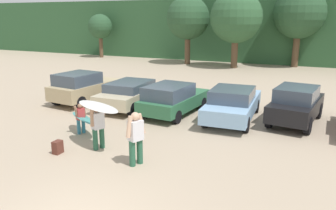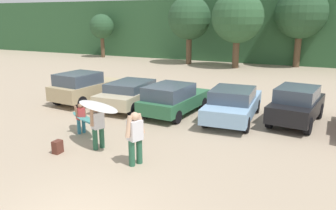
{
  "view_description": "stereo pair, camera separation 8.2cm",
  "coord_description": "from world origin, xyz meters",
  "px_view_note": "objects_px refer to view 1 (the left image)",
  "views": [
    {
      "loc": [
        4.75,
        -5.17,
        4.6
      ],
      "look_at": [
        -0.46,
        6.36,
        1.27
      ],
      "focal_mm": 36.1,
      "sensor_mm": 36.0,
      "label": 1
    },
    {
      "loc": [
        4.83,
        -5.14,
        4.6
      ],
      "look_at": [
        -0.46,
        6.36,
        1.27
      ],
      "focal_mm": 36.1,
      "sensor_mm": 36.0,
      "label": 2
    }
  ],
  "objects_px": {
    "parked_car_sky_blue": "(233,103)",
    "backpack_dropped": "(58,147)",
    "parked_car_forest_green": "(173,99)",
    "surfboard_teal": "(84,118)",
    "person_adult": "(98,125)",
    "person_companion": "(136,135)",
    "person_child": "(80,117)",
    "parked_car_black": "(296,104)",
    "surfboard_white": "(98,106)",
    "parked_car_champagne": "(130,93)",
    "parked_car_tan": "(84,87)"
  },
  "relations": [
    {
      "from": "parked_car_sky_blue",
      "to": "surfboard_teal",
      "type": "xyz_separation_m",
      "value": [
        -4.98,
        -4.31,
        -0.13
      ]
    },
    {
      "from": "person_companion",
      "to": "surfboard_white",
      "type": "height_order",
      "value": "person_companion"
    },
    {
      "from": "person_child",
      "to": "person_companion",
      "type": "height_order",
      "value": "person_companion"
    },
    {
      "from": "parked_car_tan",
      "to": "parked_car_black",
      "type": "xyz_separation_m",
      "value": [
        10.86,
        0.86,
        -0.02
      ]
    },
    {
      "from": "parked_car_sky_blue",
      "to": "surfboard_white",
      "type": "distance_m",
      "value": 6.47
    },
    {
      "from": "surfboard_white",
      "to": "backpack_dropped",
      "type": "xyz_separation_m",
      "value": [
        -1.06,
        -0.97,
        -1.34
      ]
    },
    {
      "from": "person_adult",
      "to": "person_child",
      "type": "bearing_deg",
      "value": -10.49
    },
    {
      "from": "person_child",
      "to": "backpack_dropped",
      "type": "height_order",
      "value": "person_child"
    },
    {
      "from": "person_child",
      "to": "parked_car_black",
      "type": "bearing_deg",
      "value": -124.13
    },
    {
      "from": "parked_car_sky_blue",
      "to": "backpack_dropped",
      "type": "relative_size",
      "value": 10.86
    },
    {
      "from": "backpack_dropped",
      "to": "person_child",
      "type": "bearing_deg",
      "value": 105.95
    },
    {
      "from": "surfboard_teal",
      "to": "surfboard_white",
      "type": "bearing_deg",
      "value": 176.05
    },
    {
      "from": "parked_car_forest_green",
      "to": "backpack_dropped",
      "type": "relative_size",
      "value": 9.69
    },
    {
      "from": "parked_car_tan",
      "to": "surfboard_teal",
      "type": "bearing_deg",
      "value": -135.91
    },
    {
      "from": "person_adult",
      "to": "surfboard_teal",
      "type": "distance_m",
      "value": 1.87
    },
    {
      "from": "parked_car_sky_blue",
      "to": "parked_car_tan",
      "type": "bearing_deg",
      "value": 88.33
    },
    {
      "from": "parked_car_champagne",
      "to": "surfboard_white",
      "type": "bearing_deg",
      "value": -161.68
    },
    {
      "from": "parked_car_tan",
      "to": "person_child",
      "type": "distance_m",
      "value": 5.21
    },
    {
      "from": "person_child",
      "to": "surfboard_teal",
      "type": "height_order",
      "value": "person_child"
    },
    {
      "from": "parked_car_black",
      "to": "backpack_dropped",
      "type": "height_order",
      "value": "parked_car_black"
    },
    {
      "from": "parked_car_black",
      "to": "person_adult",
      "type": "relative_size",
      "value": 2.63
    },
    {
      "from": "person_companion",
      "to": "backpack_dropped",
      "type": "distance_m",
      "value": 3.04
    },
    {
      "from": "parked_car_forest_green",
      "to": "backpack_dropped",
      "type": "xyz_separation_m",
      "value": [
        -1.71,
        -6.05,
        -0.56
      ]
    },
    {
      "from": "person_child",
      "to": "parked_car_sky_blue",
      "type": "bearing_deg",
      "value": -116.74
    },
    {
      "from": "parked_car_tan",
      "to": "parked_car_forest_green",
      "type": "relative_size",
      "value": 0.95
    },
    {
      "from": "person_companion",
      "to": "surfboard_teal",
      "type": "bearing_deg",
      "value": -4.28
    },
    {
      "from": "parked_car_tan",
      "to": "person_companion",
      "type": "height_order",
      "value": "person_companion"
    },
    {
      "from": "parked_car_tan",
      "to": "parked_car_champagne",
      "type": "distance_m",
      "value": 2.85
    },
    {
      "from": "parked_car_forest_green",
      "to": "surfboard_teal",
      "type": "xyz_separation_m",
      "value": [
        -2.14,
        -4.01,
        -0.14
      ]
    },
    {
      "from": "parked_car_sky_blue",
      "to": "person_adult",
      "type": "bearing_deg",
      "value": 144.39
    },
    {
      "from": "person_child",
      "to": "parked_car_tan",
      "type": "bearing_deg",
      "value": -30.67
    },
    {
      "from": "parked_car_sky_blue",
      "to": "person_companion",
      "type": "height_order",
      "value": "person_companion"
    },
    {
      "from": "parked_car_tan",
      "to": "person_adult",
      "type": "relative_size",
      "value": 2.6
    },
    {
      "from": "person_child",
      "to": "parked_car_forest_green",
      "type": "bearing_deg",
      "value": -96.56
    },
    {
      "from": "person_companion",
      "to": "surfboard_teal",
      "type": "height_order",
      "value": "person_companion"
    },
    {
      "from": "surfboard_teal",
      "to": "parked_car_tan",
      "type": "bearing_deg",
      "value": -20.09
    },
    {
      "from": "parked_car_champagne",
      "to": "parked_car_sky_blue",
      "type": "distance_m",
      "value": 5.36
    },
    {
      "from": "person_child",
      "to": "person_adult",
      "type": "bearing_deg",
      "value": 169.51
    },
    {
      "from": "person_adult",
      "to": "surfboard_teal",
      "type": "xyz_separation_m",
      "value": [
        -1.48,
        1.11,
        -0.25
      ]
    },
    {
      "from": "parked_car_sky_blue",
      "to": "backpack_dropped",
      "type": "distance_m",
      "value": 7.83
    },
    {
      "from": "parked_car_champagne",
      "to": "parked_car_black",
      "type": "height_order",
      "value": "parked_car_black"
    },
    {
      "from": "parked_car_sky_blue",
      "to": "person_child",
      "type": "height_order",
      "value": "parked_car_sky_blue"
    },
    {
      "from": "parked_car_sky_blue",
      "to": "parked_car_black",
      "type": "xyz_separation_m",
      "value": [
        2.65,
        0.69,
        0.08
      ]
    },
    {
      "from": "parked_car_forest_green",
      "to": "parked_car_sky_blue",
      "type": "relative_size",
      "value": 0.89
    },
    {
      "from": "parked_car_champagne",
      "to": "person_adult",
      "type": "distance_m",
      "value": 5.72
    },
    {
      "from": "surfboard_teal",
      "to": "parked_car_forest_green",
      "type": "bearing_deg",
      "value": -86.17
    },
    {
      "from": "parked_car_forest_green",
      "to": "parked_car_champagne",
      "type": "bearing_deg",
      "value": 88.76
    },
    {
      "from": "parked_car_black",
      "to": "surfboard_white",
      "type": "distance_m",
      "value": 8.67
    },
    {
      "from": "person_adult",
      "to": "person_companion",
      "type": "relative_size",
      "value": 0.91
    },
    {
      "from": "parked_car_sky_blue",
      "to": "person_child",
      "type": "xyz_separation_m",
      "value": [
        -5.12,
        -4.35,
        -0.07
      ]
    }
  ]
}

